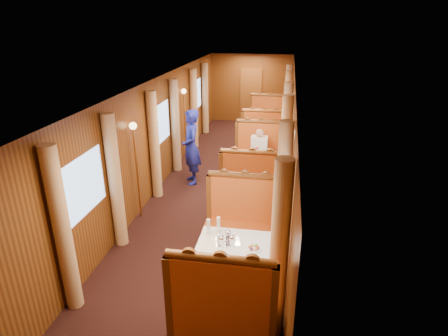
% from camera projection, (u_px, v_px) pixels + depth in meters
% --- Properties ---
extents(floor, '(3.00, 12.00, 0.01)m').
position_uv_depth(floor, '(224.00, 185.00, 8.93)').
color(floor, black).
rests_on(floor, ground).
extents(ceiling, '(3.00, 12.00, 0.01)m').
position_uv_depth(ceiling, '(224.00, 79.00, 8.00)').
color(ceiling, silver).
rests_on(ceiling, wall_left).
extents(wall_far, '(3.00, 0.01, 2.50)m').
position_uv_depth(wall_far, '(251.00, 89.00, 13.95)').
color(wall_far, brown).
rests_on(wall_far, floor).
extents(wall_left, '(0.01, 12.00, 2.50)m').
position_uv_depth(wall_left, '(161.00, 132.00, 8.70)').
color(wall_left, brown).
rests_on(wall_left, floor).
extents(wall_right, '(0.01, 12.00, 2.50)m').
position_uv_depth(wall_right, '(291.00, 138.00, 8.23)').
color(wall_right, brown).
rests_on(wall_right, floor).
extents(doorway_far, '(0.80, 0.04, 2.00)m').
position_uv_depth(doorway_far, '(251.00, 96.00, 14.02)').
color(doorway_far, brown).
rests_on(doorway_far, floor).
extents(table_near, '(1.05, 0.72, 0.75)m').
position_uv_depth(table_near, '(235.00, 264.00, 5.48)').
color(table_near, white).
rests_on(table_near, floor).
extents(banquette_near_fwd, '(1.30, 0.55, 1.34)m').
position_uv_depth(banquette_near_fwd, '(223.00, 311.00, 4.53)').
color(banquette_near_fwd, '#B83514').
rests_on(banquette_near_fwd, floor).
extents(banquette_near_aft, '(1.30, 0.55, 1.34)m').
position_uv_depth(banquette_near_aft, '(243.00, 226.00, 6.39)').
color(banquette_near_aft, '#B83514').
rests_on(banquette_near_aft, floor).
extents(table_mid, '(1.05, 0.72, 0.75)m').
position_uv_depth(table_mid, '(256.00, 173.00, 8.68)').
color(table_mid, white).
rests_on(table_mid, floor).
extents(banquette_mid_fwd, '(1.30, 0.55, 1.34)m').
position_uv_depth(banquette_mid_fwd, '(252.00, 189.00, 7.73)').
color(banquette_mid_fwd, '#B83514').
rests_on(banquette_mid_fwd, floor).
extents(banquette_mid_aft, '(1.30, 0.55, 1.34)m').
position_uv_depth(banquette_mid_aft, '(259.00, 156.00, 9.59)').
color(banquette_mid_aft, '#B83514').
rests_on(banquette_mid_aft, floor).
extents(table_far, '(1.05, 0.72, 0.75)m').
position_uv_depth(table_far, '(266.00, 131.00, 11.88)').
color(table_far, white).
rests_on(table_far, floor).
extents(banquette_far_fwd, '(1.30, 0.55, 1.34)m').
position_uv_depth(banquette_far_fwd, '(264.00, 139.00, 10.93)').
color(banquette_far_fwd, '#B83514').
rests_on(banquette_far_fwd, floor).
extents(banquette_far_aft, '(1.30, 0.55, 1.34)m').
position_uv_depth(banquette_far_aft, '(268.00, 121.00, 12.79)').
color(banquette_far_aft, '#B83514').
rests_on(banquette_far_aft, floor).
extents(tea_tray, '(0.39, 0.33, 0.01)m').
position_uv_depth(tea_tray, '(228.00, 242.00, 5.33)').
color(tea_tray, silver).
rests_on(tea_tray, table_near).
extents(teapot_left, '(0.17, 0.13, 0.12)m').
position_uv_depth(teapot_left, '(222.00, 242.00, 5.23)').
color(teapot_left, silver).
rests_on(teapot_left, tea_tray).
extents(teapot_right, '(0.18, 0.16, 0.13)m').
position_uv_depth(teapot_right, '(232.00, 241.00, 5.23)').
color(teapot_right, silver).
rests_on(teapot_right, tea_tray).
extents(teapot_back, '(0.16, 0.13, 0.12)m').
position_uv_depth(teapot_back, '(228.00, 237.00, 5.35)').
color(teapot_back, silver).
rests_on(teapot_back, tea_tray).
extents(fruit_plate, '(0.23, 0.23, 0.05)m').
position_uv_depth(fruit_plate, '(254.00, 248.00, 5.16)').
color(fruit_plate, white).
rests_on(fruit_plate, table_near).
extents(cup_inboard, '(0.08, 0.08, 0.26)m').
position_uv_depth(cup_inboard, '(208.00, 229.00, 5.47)').
color(cup_inboard, white).
rests_on(cup_inboard, table_near).
extents(cup_outboard, '(0.08, 0.08, 0.26)m').
position_uv_depth(cup_outboard, '(218.00, 227.00, 5.52)').
color(cup_outboard, white).
rests_on(cup_outboard, table_near).
extents(rose_vase_mid, '(0.06, 0.06, 0.36)m').
position_uv_depth(rose_vase_mid, '(257.00, 150.00, 8.47)').
color(rose_vase_mid, silver).
rests_on(rose_vase_mid, table_mid).
extents(rose_vase_far, '(0.06, 0.06, 0.36)m').
position_uv_depth(rose_vase_far, '(266.00, 114.00, 11.67)').
color(rose_vase_far, silver).
rests_on(rose_vase_far, table_far).
extents(window_left_near, '(0.01, 1.20, 0.90)m').
position_uv_depth(window_left_near, '(83.00, 186.00, 5.42)').
color(window_left_near, '#87ADDD').
rests_on(window_left_near, wall_left).
extents(curtain_left_near_a, '(0.22, 0.22, 2.35)m').
position_uv_depth(curtain_left_near_a, '(62.00, 232.00, 4.80)').
color(curtain_left_near_a, tan).
rests_on(curtain_left_near_a, floor).
extents(curtain_left_near_b, '(0.22, 0.22, 2.35)m').
position_uv_depth(curtain_left_near_b, '(115.00, 182.00, 6.22)').
color(curtain_left_near_b, tan).
rests_on(curtain_left_near_b, floor).
extents(window_right_near, '(0.01, 1.20, 0.90)m').
position_uv_depth(window_right_near, '(290.00, 202.00, 4.96)').
color(window_right_near, '#87ADDD').
rests_on(window_right_near, wall_right).
extents(curtain_right_near_a, '(0.22, 0.22, 2.35)m').
position_uv_depth(curtain_right_near_a, '(279.00, 253.00, 4.37)').
color(curtain_right_near_a, tan).
rests_on(curtain_right_near_a, floor).
extents(curtain_right_near_b, '(0.22, 0.22, 2.35)m').
position_uv_depth(curtain_right_near_b, '(282.00, 195.00, 5.79)').
color(curtain_right_near_b, tan).
rests_on(curtain_right_near_b, floor).
extents(window_left_mid, '(0.01, 1.20, 0.90)m').
position_uv_depth(window_left_mid, '(161.00, 124.00, 8.62)').
color(window_left_mid, '#87ADDD').
rests_on(window_left_mid, wall_left).
extents(curtain_left_mid_a, '(0.22, 0.22, 2.35)m').
position_uv_depth(curtain_left_mid_a, '(154.00, 146.00, 8.00)').
color(curtain_left_mid_a, tan).
rests_on(curtain_left_mid_a, floor).
extents(curtain_left_mid_b, '(0.22, 0.22, 2.35)m').
position_uv_depth(curtain_left_mid_b, '(175.00, 126.00, 9.42)').
color(curtain_left_mid_b, tan).
rests_on(curtain_left_mid_b, floor).
extents(window_right_mid, '(0.01, 1.20, 0.90)m').
position_uv_depth(window_right_mid, '(291.00, 130.00, 8.16)').
color(window_right_mid, '#87ADDD').
rests_on(window_right_mid, wall_right).
extents(curtain_right_mid_a, '(0.22, 0.22, 2.35)m').
position_uv_depth(curtain_right_mid_a, '(285.00, 153.00, 7.57)').
color(curtain_right_mid_a, tan).
rests_on(curtain_right_mid_a, floor).
extents(curtain_right_mid_b, '(0.22, 0.22, 2.35)m').
position_uv_depth(curtain_right_mid_b, '(286.00, 131.00, 8.99)').
color(curtain_right_mid_b, tan).
rests_on(curtain_right_mid_b, floor).
extents(window_left_far, '(0.01, 1.20, 0.90)m').
position_uv_depth(window_left_far, '(196.00, 95.00, 11.82)').
color(window_left_far, '#87ADDD').
rests_on(window_left_far, wall_left).
extents(curtain_left_far_a, '(0.22, 0.22, 2.35)m').
position_uv_depth(curtain_left_far_a, '(194.00, 109.00, 11.19)').
color(curtain_left_far_a, tan).
rests_on(curtain_left_far_a, floor).
extents(curtain_left_far_b, '(0.22, 0.22, 2.35)m').
position_uv_depth(curtain_left_far_b, '(205.00, 99.00, 12.62)').
color(curtain_left_far_b, tan).
rests_on(curtain_left_far_b, floor).
extents(window_right_far, '(0.01, 1.20, 0.90)m').
position_uv_depth(window_right_far, '(291.00, 98.00, 11.36)').
color(window_right_far, '#87ADDD').
rests_on(window_right_far, wall_right).
extents(curtain_right_far_a, '(0.22, 0.22, 2.35)m').
position_uv_depth(curtain_right_far_a, '(287.00, 113.00, 10.77)').
color(curtain_right_far_a, tan).
rests_on(curtain_right_far_a, floor).
extents(curtain_right_far_b, '(0.22, 0.22, 2.35)m').
position_uv_depth(curtain_right_far_b, '(288.00, 101.00, 12.19)').
color(curtain_right_far_b, tan).
rests_on(curtain_right_far_b, floor).
extents(sconce_left_fore, '(0.14, 0.14, 1.95)m').
position_uv_depth(sconce_left_fore, '(135.00, 151.00, 7.03)').
color(sconce_left_fore, '#BF8C3F').
rests_on(sconce_left_fore, floor).
extents(sconce_right_fore, '(0.14, 0.14, 1.95)m').
position_uv_depth(sconce_right_fore, '(286.00, 160.00, 6.60)').
color(sconce_right_fore, '#BF8C3F').
rests_on(sconce_right_fore, floor).
extents(sconce_left_aft, '(0.14, 0.14, 1.95)m').
position_uv_depth(sconce_left_aft, '(184.00, 109.00, 10.23)').
color(sconce_left_aft, '#BF8C3F').
rests_on(sconce_left_aft, floor).
extents(sconce_right_aft, '(0.14, 0.14, 1.95)m').
position_uv_depth(sconce_right_aft, '(288.00, 113.00, 9.80)').
color(sconce_right_aft, '#BF8C3F').
rests_on(sconce_right_aft, floor).
extents(steward, '(0.66, 0.77, 1.79)m').
position_uv_depth(steward, '(191.00, 147.00, 8.77)').
color(steward, navy).
rests_on(steward, floor).
extents(passenger, '(0.40, 0.44, 0.76)m').
position_uv_depth(passenger, '(259.00, 148.00, 9.20)').
color(passenger, beige).
rests_on(passenger, banquette_mid_aft).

